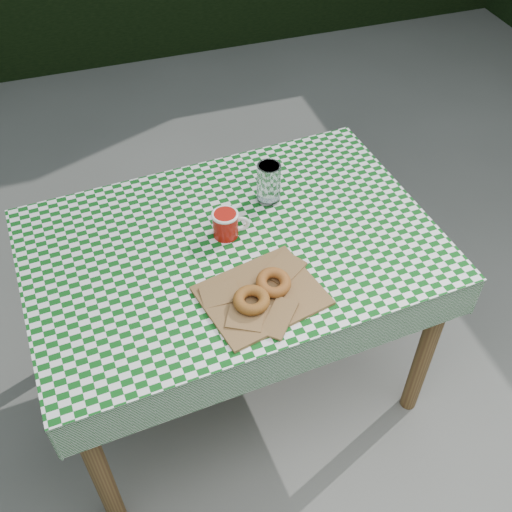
# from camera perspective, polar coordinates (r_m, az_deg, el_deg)

# --- Properties ---
(ground) EXTENTS (60.00, 60.00, 0.00)m
(ground) POSITION_cam_1_polar(r_m,az_deg,el_deg) (2.40, 0.41, -14.11)
(ground) COLOR #555550
(ground) RESTS_ON ground
(table) EXTENTS (1.32, 0.93, 0.75)m
(table) POSITION_cam_1_polar(r_m,az_deg,el_deg) (2.17, -1.99, -5.96)
(table) COLOR brown
(table) RESTS_ON ground
(tablecloth) EXTENTS (1.34, 0.95, 0.01)m
(tablecloth) POSITION_cam_1_polar(r_m,az_deg,el_deg) (1.89, -2.27, 1.16)
(tablecloth) COLOR #0C4D13
(tablecloth) RESTS_ON table
(paper_bag) EXTENTS (0.38, 0.33, 0.02)m
(paper_bag) POSITION_cam_1_polar(r_m,az_deg,el_deg) (1.73, 0.54, -3.67)
(paper_bag) COLOR brown
(paper_bag) RESTS_ON tablecloth
(bagel_front) EXTENTS (0.14, 0.14, 0.03)m
(bagel_front) POSITION_cam_1_polar(r_m,az_deg,el_deg) (1.69, -0.43, -4.17)
(bagel_front) COLOR brown
(bagel_front) RESTS_ON paper_bag
(bagel_back) EXTENTS (0.12, 0.12, 0.03)m
(bagel_back) POSITION_cam_1_polar(r_m,az_deg,el_deg) (1.73, 1.65, -2.51)
(bagel_back) COLOR brown
(bagel_back) RESTS_ON paper_bag
(coffee_mug) EXTENTS (0.19, 0.19, 0.09)m
(coffee_mug) POSITION_cam_1_polar(r_m,az_deg,el_deg) (1.89, -2.90, 2.99)
(coffee_mug) COLOR #A6120A
(coffee_mug) RESTS_ON tablecloth
(drinking_glass) EXTENTS (0.08, 0.08, 0.14)m
(drinking_glass) POSITION_cam_1_polar(r_m,az_deg,el_deg) (2.00, 1.20, 6.88)
(drinking_glass) COLOR white
(drinking_glass) RESTS_ON tablecloth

